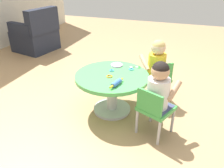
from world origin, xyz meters
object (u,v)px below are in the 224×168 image
at_px(craft_table, 112,84).
at_px(seated_child_left, 159,87).
at_px(child_chair_right, 157,79).
at_px(rolling_pin, 116,83).
at_px(craft_scissors, 137,67).
at_px(child_chair_left, 154,109).
at_px(armchair_dark, 36,35).
at_px(seated_child_right, 157,61).

distance_m(craft_table, seated_child_left, 0.62).
bearing_deg(craft_table, child_chair_right, -49.13).
height_order(rolling_pin, craft_scissors, rolling_pin).
relative_size(child_chair_left, child_chair_right, 1.00).
bearing_deg(rolling_pin, armchair_dark, 52.37).
distance_m(seated_child_left, craft_scissors, 0.62).
bearing_deg(craft_table, seated_child_left, -112.98).
bearing_deg(armchair_dark, child_chair_right, -113.75).
relative_size(armchair_dark, rolling_pin, 3.72).
distance_m(seated_child_right, armchair_dark, 2.81).
height_order(craft_table, seated_child_left, seated_child_left).
xyz_separation_m(rolling_pin, craft_scissors, (0.51, -0.09, -0.02)).
height_order(armchair_dark, rolling_pin, armchair_dark).
relative_size(child_chair_left, craft_scissors, 3.77).
bearing_deg(child_chair_left, rolling_pin, 83.13).
relative_size(craft_table, rolling_pin, 3.62).
xyz_separation_m(child_chair_right, armchair_dark, (1.14, 2.60, 0.00)).
height_order(seated_child_right, armchair_dark, armchair_dark).
bearing_deg(armchair_dark, craft_table, -125.50).
xyz_separation_m(child_chair_right, rolling_pin, (-0.61, 0.33, 0.19)).
xyz_separation_m(craft_table, craft_scissors, (0.29, -0.21, 0.12)).
distance_m(child_chair_left, armchair_dark, 3.23).
height_order(seated_child_left, craft_scissors, seated_child_left).
bearing_deg(craft_scissors, seated_child_left, -147.27).
bearing_deg(rolling_pin, craft_scissors, -9.82).
relative_size(rolling_pin, craft_scissors, 1.61).
bearing_deg(rolling_pin, seated_child_left, -91.69).
relative_size(craft_table, child_chair_left, 1.54).
height_order(craft_table, child_chair_left, child_chair_left).
bearing_deg(armchair_dark, child_chair_left, -123.91).
bearing_deg(armchair_dark, seated_child_right, -113.45).
height_order(child_chair_right, rolling_pin, child_chair_right).
height_order(seated_child_right, craft_scissors, seated_child_right).
bearing_deg(seated_child_left, craft_scissors, 32.73).
distance_m(craft_table, child_chair_left, 0.60).
bearing_deg(seated_child_left, armchair_dark, 56.79).
distance_m(child_chair_left, child_chair_right, 0.66).
height_order(seated_child_left, rolling_pin, seated_child_left).
relative_size(craft_table, seated_child_left, 1.62).
xyz_separation_m(child_chair_left, seated_child_left, (0.04, -0.02, 0.23)).
relative_size(seated_child_left, child_chair_right, 0.95).
relative_size(craft_table, craft_scissors, 5.82).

